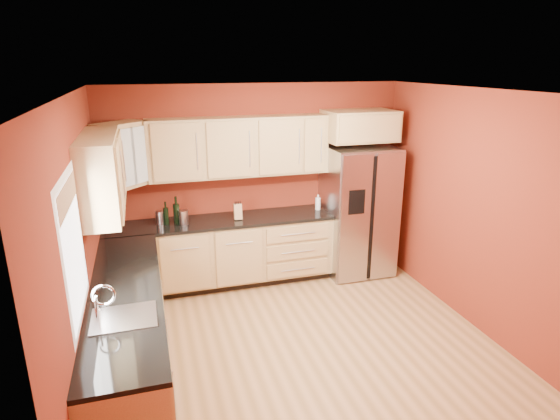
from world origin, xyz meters
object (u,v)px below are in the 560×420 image
at_px(wine_bottle_a, 176,210).
at_px(knife_block, 238,212).
at_px(refrigerator, 358,211).
at_px(canister_left, 183,218).
at_px(soap_dispenser, 318,202).

bearing_deg(wine_bottle_a, knife_block, -2.04).
distance_m(refrigerator, knife_block, 1.69).
xyz_separation_m(canister_left, knife_block, (0.69, 0.03, 0.01)).
bearing_deg(knife_block, canister_left, -173.60).
height_order(canister_left, soap_dispenser, soap_dispenser).
bearing_deg(refrigerator, soap_dispenser, 168.37).
distance_m(refrigerator, canister_left, 2.38).
bearing_deg(canister_left, refrigerator, 0.05).
distance_m(canister_left, wine_bottle_a, 0.13).
bearing_deg(wine_bottle_a, canister_left, -37.01).
xyz_separation_m(refrigerator, wine_bottle_a, (-2.45, 0.06, 0.21)).
height_order(canister_left, wine_bottle_a, wine_bottle_a).
distance_m(refrigerator, wine_bottle_a, 2.46).
relative_size(canister_left, knife_block, 0.94).
height_order(wine_bottle_a, soap_dispenser, wine_bottle_a).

